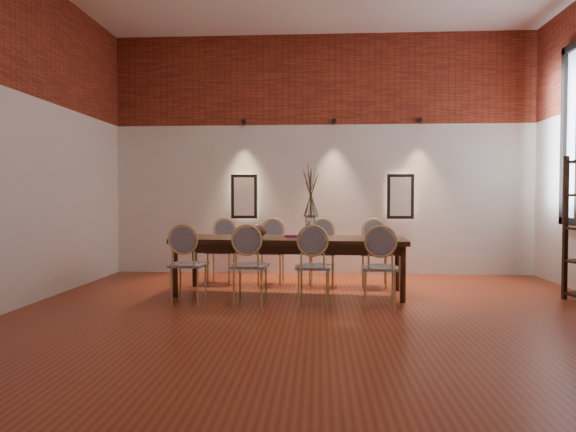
# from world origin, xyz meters

# --- Properties ---
(floor) EXTENTS (7.00, 7.00, 0.02)m
(floor) POSITION_xyz_m (0.00, 0.00, -0.01)
(floor) COLOR maroon
(floor) RESTS_ON ground
(wall_back) EXTENTS (7.00, 0.10, 4.00)m
(wall_back) POSITION_xyz_m (0.00, 3.55, 2.00)
(wall_back) COLOR silver
(wall_back) RESTS_ON ground
(brick_band_back) EXTENTS (7.00, 0.02, 1.50)m
(brick_band_back) POSITION_xyz_m (0.00, 3.48, 3.25)
(brick_band_back) COLOR maroon
(brick_band_back) RESTS_ON ground
(niche_left) EXTENTS (0.36, 0.06, 0.66)m
(niche_left) POSITION_xyz_m (-1.30, 3.45, 1.30)
(niche_left) COLOR #FFEAC6
(niche_left) RESTS_ON wall_back
(niche_right) EXTENTS (0.36, 0.06, 0.66)m
(niche_right) POSITION_xyz_m (1.30, 3.45, 1.30)
(niche_right) COLOR #FFEAC6
(niche_right) RESTS_ON wall_back
(spot_fixture_left) EXTENTS (0.08, 0.10, 0.08)m
(spot_fixture_left) POSITION_xyz_m (-1.30, 3.42, 2.55)
(spot_fixture_left) COLOR black
(spot_fixture_left) RESTS_ON wall_back
(spot_fixture_mid) EXTENTS (0.08, 0.10, 0.08)m
(spot_fixture_mid) POSITION_xyz_m (0.20, 3.42, 2.55)
(spot_fixture_mid) COLOR black
(spot_fixture_mid) RESTS_ON wall_back
(spot_fixture_right) EXTENTS (0.08, 0.10, 0.08)m
(spot_fixture_right) POSITION_xyz_m (1.60, 3.42, 2.55)
(spot_fixture_right) COLOR black
(spot_fixture_right) RESTS_ON wall_back
(dining_table) EXTENTS (3.10, 1.18, 0.75)m
(dining_table) POSITION_xyz_m (-0.43, 1.64, 0.38)
(dining_table) COLOR #381D0E
(dining_table) RESTS_ON floor
(chair_near_a) EXTENTS (0.47, 0.47, 0.94)m
(chair_near_a) POSITION_xyz_m (-1.62, 0.95, 0.47)
(chair_near_a) COLOR tan
(chair_near_a) RESTS_ON floor
(chair_near_b) EXTENTS (0.47, 0.47, 0.94)m
(chair_near_b) POSITION_xyz_m (-0.86, 0.90, 0.47)
(chair_near_b) COLOR tan
(chair_near_b) RESTS_ON floor
(chair_near_c) EXTENTS (0.47, 0.47, 0.94)m
(chair_near_c) POSITION_xyz_m (-0.10, 0.85, 0.47)
(chair_near_c) COLOR tan
(chair_near_c) RESTS_ON floor
(chair_near_d) EXTENTS (0.47, 0.47, 0.94)m
(chair_near_d) POSITION_xyz_m (0.66, 0.80, 0.47)
(chair_near_d) COLOR tan
(chair_near_d) RESTS_ON floor
(chair_far_a) EXTENTS (0.47, 0.47, 0.94)m
(chair_far_a) POSITION_xyz_m (-1.51, 2.49, 0.47)
(chair_far_a) COLOR tan
(chair_far_a) RESTS_ON floor
(chair_far_b) EXTENTS (0.47, 0.47, 0.94)m
(chair_far_b) POSITION_xyz_m (-0.76, 2.43, 0.47)
(chair_far_b) COLOR tan
(chair_far_b) RESTS_ON floor
(chair_far_c) EXTENTS (0.47, 0.47, 0.94)m
(chair_far_c) POSITION_xyz_m (0.00, 2.38, 0.47)
(chair_far_c) COLOR tan
(chair_far_c) RESTS_ON floor
(chair_far_d) EXTENTS (0.47, 0.47, 0.94)m
(chair_far_d) POSITION_xyz_m (0.76, 2.33, 0.47)
(chair_far_d) COLOR tan
(chair_far_d) RESTS_ON floor
(vase) EXTENTS (0.14, 0.14, 0.30)m
(vase) POSITION_xyz_m (-0.15, 1.62, 0.90)
(vase) COLOR silver
(vase) RESTS_ON dining_table
(dried_branches) EXTENTS (0.50, 0.50, 0.70)m
(dried_branches) POSITION_xyz_m (-0.15, 1.62, 1.35)
(dried_branches) COLOR brown
(dried_branches) RESTS_ON vase
(bowl) EXTENTS (0.24, 0.24, 0.18)m
(bowl) POSITION_xyz_m (-0.85, 1.62, 0.84)
(bowl) COLOR #552E20
(bowl) RESTS_ON dining_table
(book) EXTENTS (0.27, 0.20, 0.03)m
(book) POSITION_xyz_m (-0.36, 1.73, 0.77)
(book) COLOR #91175B
(book) RESTS_ON dining_table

